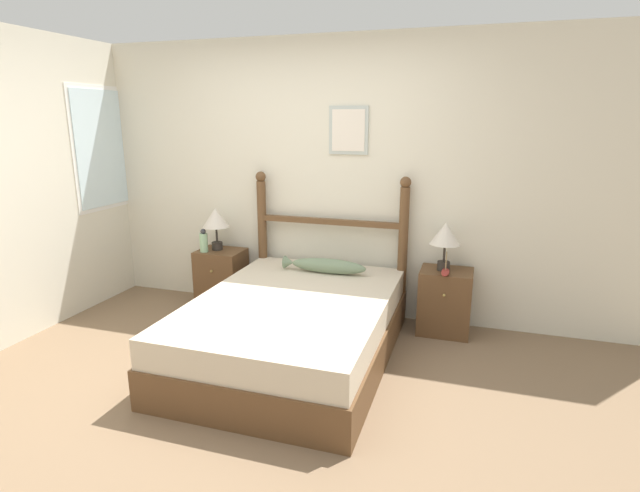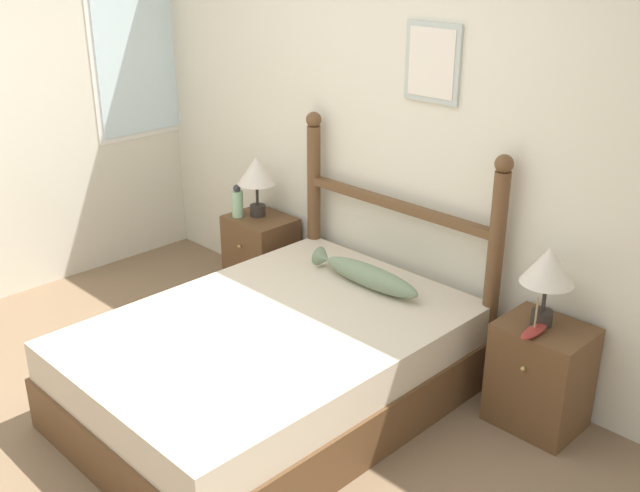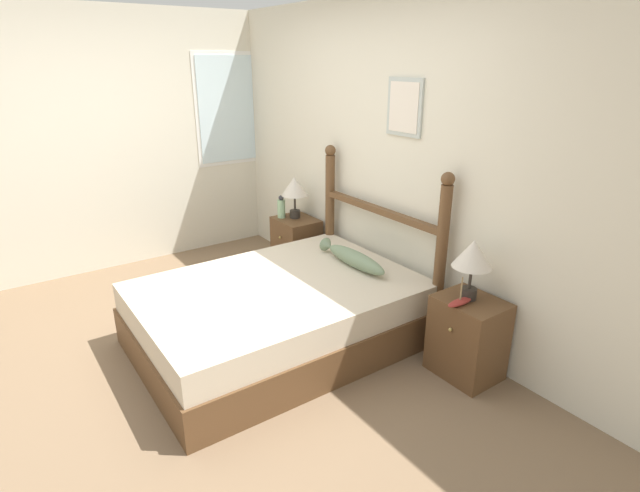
# 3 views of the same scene
# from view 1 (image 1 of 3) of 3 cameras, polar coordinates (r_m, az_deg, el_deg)

# --- Properties ---
(ground_plane) EXTENTS (16.00, 16.00, 0.00)m
(ground_plane) POSITION_cam_1_polar(r_m,az_deg,el_deg) (3.62, -9.92, -16.30)
(ground_plane) COLOR #7A6047
(wall_back) EXTENTS (6.40, 0.08, 2.55)m
(wall_back) POSITION_cam_1_polar(r_m,az_deg,el_deg) (4.74, -0.85, 7.68)
(wall_back) COLOR beige
(wall_back) RESTS_ON ground_plane
(bed) EXTENTS (1.46, 2.05, 0.50)m
(bed) POSITION_cam_1_polar(r_m,az_deg,el_deg) (3.94, -3.09, -9.37)
(bed) COLOR brown
(bed) RESTS_ON ground_plane
(headboard) EXTENTS (1.47, 0.10, 1.34)m
(headboard) POSITION_cam_1_polar(r_m,az_deg,el_deg) (4.67, 1.11, 0.67)
(headboard) COLOR brown
(headboard) RESTS_ON ground_plane
(nightstand_left) EXTENTS (0.44, 0.38, 0.57)m
(nightstand_left) POSITION_cam_1_polar(r_m,az_deg,el_deg) (5.09, -11.17, -3.57)
(nightstand_left) COLOR brown
(nightstand_left) RESTS_ON ground_plane
(nightstand_right) EXTENTS (0.44, 0.38, 0.57)m
(nightstand_right) POSITION_cam_1_polar(r_m,az_deg,el_deg) (4.50, 14.07, -6.17)
(nightstand_right) COLOR brown
(nightstand_right) RESTS_ON ground_plane
(table_lamp_left) EXTENTS (0.26, 0.26, 0.42)m
(table_lamp_left) POSITION_cam_1_polar(r_m,az_deg,el_deg) (4.97, -11.82, 2.99)
(table_lamp_left) COLOR #2D2823
(table_lamp_left) RESTS_ON nightstand_left
(table_lamp_right) EXTENTS (0.26, 0.26, 0.42)m
(table_lamp_right) POSITION_cam_1_polar(r_m,az_deg,el_deg) (4.33, 14.14, 1.17)
(table_lamp_right) COLOR #2D2823
(table_lamp_right) RESTS_ON nightstand_right
(bottle) EXTENTS (0.08, 0.08, 0.23)m
(bottle) POSITION_cam_1_polar(r_m,az_deg,el_deg) (4.97, -13.15, 0.51)
(bottle) COLOR #99C699
(bottle) RESTS_ON nightstand_left
(model_boat) EXTENTS (0.07, 0.22, 0.20)m
(model_boat) POSITION_cam_1_polar(r_m,az_deg,el_deg) (4.30, 14.14, -2.88)
(model_boat) COLOR maroon
(model_boat) RESTS_ON nightstand_right
(fish_pillow) EXTENTS (0.76, 0.13, 0.13)m
(fish_pillow) POSITION_cam_1_polar(r_m,az_deg,el_deg) (4.42, 0.54, -2.26)
(fish_pillow) COLOR gray
(fish_pillow) RESTS_ON bed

